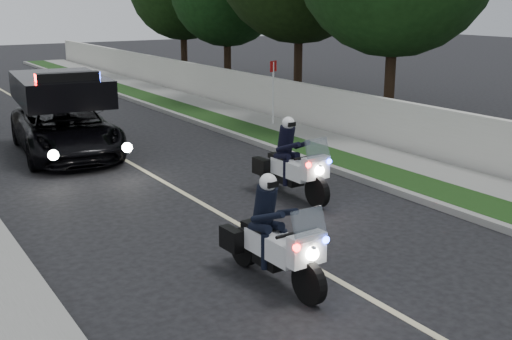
% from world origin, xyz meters
% --- Properties ---
extents(ground, '(120.00, 120.00, 0.00)m').
position_xyz_m(ground, '(0.00, 0.00, 0.00)').
color(ground, black).
rests_on(ground, ground).
extents(curb_right, '(0.20, 60.00, 0.15)m').
position_xyz_m(curb_right, '(4.10, 10.00, 0.07)').
color(curb_right, gray).
rests_on(curb_right, ground).
extents(grass_verge, '(1.20, 60.00, 0.16)m').
position_xyz_m(grass_verge, '(4.80, 10.00, 0.08)').
color(grass_verge, '#193814').
rests_on(grass_verge, ground).
extents(sidewalk_right, '(1.40, 60.00, 0.16)m').
position_xyz_m(sidewalk_right, '(6.10, 10.00, 0.08)').
color(sidewalk_right, gray).
rests_on(sidewalk_right, ground).
extents(property_wall, '(0.22, 60.00, 1.50)m').
position_xyz_m(property_wall, '(7.10, 10.00, 0.75)').
color(property_wall, beige).
rests_on(property_wall, ground).
extents(lane_marking, '(0.12, 50.00, 0.01)m').
position_xyz_m(lane_marking, '(0.00, 10.00, 0.00)').
color(lane_marking, '#BFB78C').
rests_on(lane_marking, ground).
extents(police_moto_left, '(0.82, 2.09, 1.75)m').
position_xyz_m(police_moto_left, '(-0.90, 1.54, 0.00)').
color(police_moto_left, silver).
rests_on(police_moto_left, ground).
extents(police_moto_right, '(0.80, 2.15, 1.81)m').
position_xyz_m(police_moto_right, '(1.95, 5.06, 0.00)').
color(police_moto_right, silver).
rests_on(police_moto_right, ground).
extents(police_suv, '(3.04, 5.62, 2.62)m').
position_xyz_m(police_suv, '(-1.16, 11.80, 0.00)').
color(police_suv, black).
rests_on(police_suv, ground).
extents(sign_post, '(0.49, 0.49, 2.38)m').
position_xyz_m(sign_post, '(6.00, 11.87, 0.00)').
color(sign_post, red).
rests_on(sign_post, ground).
extents(tree_right_b, '(6.86, 6.86, 11.15)m').
position_xyz_m(tree_right_b, '(9.47, 9.87, 0.00)').
color(tree_right_b, '#193F15').
rests_on(tree_right_b, ground).
extents(tree_right_c, '(8.30, 8.30, 11.58)m').
position_xyz_m(tree_right_c, '(10.00, 15.95, 0.00)').
color(tree_right_c, black).
rests_on(tree_right_c, ground).
extents(tree_right_d, '(6.59, 6.59, 9.33)m').
position_xyz_m(tree_right_d, '(10.02, 22.03, 0.00)').
color(tree_right_d, '#153C14').
rests_on(tree_right_d, ground).
extents(tree_right_e, '(6.58, 6.58, 9.74)m').
position_xyz_m(tree_right_e, '(9.88, 26.70, 0.00)').
color(tree_right_e, '#173410').
rests_on(tree_right_e, ground).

